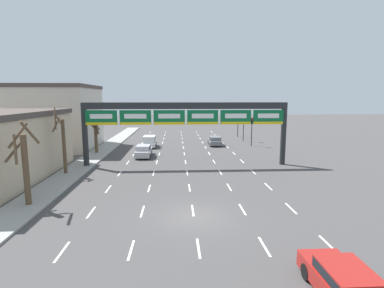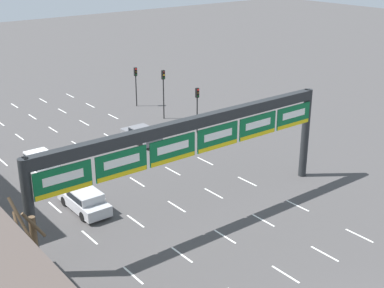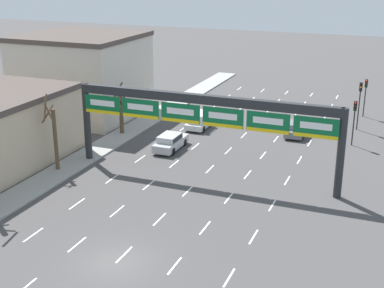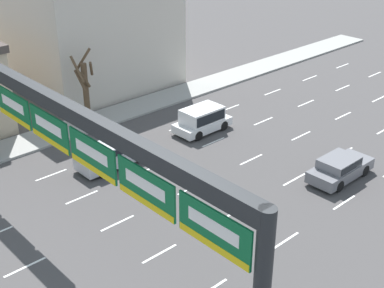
{
  "view_description": "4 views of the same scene",
  "coord_description": "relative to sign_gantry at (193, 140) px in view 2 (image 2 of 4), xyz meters",
  "views": [
    {
      "loc": [
        -1.06,
        -17.75,
        7.36
      ],
      "look_at": [
        0.57,
        12.68,
        2.61
      ],
      "focal_mm": 28.0,
      "sensor_mm": 36.0,
      "label": 1
    },
    {
      "loc": [
        -19.09,
        -10.28,
        17.0
      ],
      "look_at": [
        3.56,
        18.86,
        2.87
      ],
      "focal_mm": 50.0,
      "sensor_mm": 36.0,
      "label": 2
    },
    {
      "loc": [
        14.21,
        -23.53,
        16.6
      ],
      "look_at": [
        0.82,
        9.89,
        4.29
      ],
      "focal_mm": 50.0,
      "sensor_mm": 36.0,
      "label": 3
    },
    {
      "loc": [
        18.83,
        3.74,
        15.41
      ],
      "look_at": [
        1.15,
        20.0,
        3.5
      ],
      "focal_mm": 50.0,
      "sensor_mm": 36.0,
      "label": 4
    }
  ],
  "objects": [
    {
      "name": "lane_dashes",
      "position": [
        0.0,
        -0.67,
        -5.4
      ],
      "size": [
        13.32,
        67.0,
        0.01
      ],
      "color": "white",
      "rests_on": "ground_plane"
    },
    {
      "name": "sign_gantry",
      "position": [
        0.0,
        0.0,
        0.0
      ],
      "size": [
        21.99,
        0.7,
        6.84
      ],
      "color": "#232628",
      "rests_on": "ground_plane"
    },
    {
      "name": "suv_white",
      "position": [
        -5.05,
        12.47,
        -4.46
      ],
      "size": [
        1.93,
        3.98,
        1.69
      ],
      "color": "silver",
      "rests_on": "ground_plane"
    },
    {
      "name": "car_silver",
      "position": [
        -5.15,
        5.2,
        -4.62
      ],
      "size": [
        1.82,
        4.6,
        1.48
      ],
      "color": "#B7B7BC",
      "rests_on": "ground_plane"
    },
    {
      "name": "car_grey",
      "position": [
        4.93,
        13.8,
        -4.67
      ],
      "size": [
        1.82,
        4.33,
        1.38
      ],
      "color": "slate",
      "rests_on": "ground_plane"
    },
    {
      "name": "traffic_light_near_gantry",
      "position": [
        10.37,
        18.08,
        -1.86
      ],
      "size": [
        0.3,
        0.35,
        4.99
      ],
      "color": "black",
      "rests_on": "ground_plane"
    },
    {
      "name": "traffic_light_mid_block",
      "position": [
        10.53,
        23.51,
        -2.34
      ],
      "size": [
        0.3,
        0.35,
        4.27
      ],
      "color": "black",
      "rests_on": "ground_plane"
    },
    {
      "name": "traffic_light_far_end",
      "position": [
        10.42,
        12.72,
        -2.31
      ],
      "size": [
        0.3,
        0.35,
        4.32
      ],
      "color": "black",
      "rests_on": "ground_plane"
    },
    {
      "name": "tree_bare_third",
      "position": [
        -11.83,
        -3.21,
        -2.23
      ],
      "size": [
        1.29,
        1.69,
        6.3
      ],
      "color": "brown",
      "rests_on": "sidewalk_left"
    }
  ]
}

